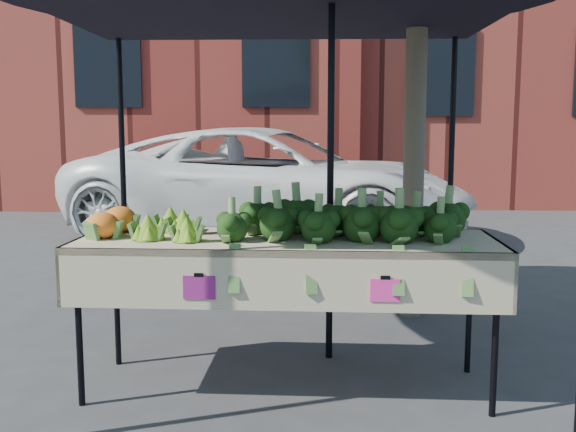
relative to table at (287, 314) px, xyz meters
The scene contains 9 objects.
ground 0.46m from the table, 75.35° to the left, with size 90.00×90.00×0.00m, color #333336.
table is the anchor object (origin of this frame).
canopy 1.10m from the table, 98.13° to the left, with size 3.16×3.16×2.74m, color black, non-canonical shape.
broccoli_heap 0.66m from the table, ahead, with size 1.47×0.57×0.26m, color #11330C.
romanesco_cluster 0.86m from the table, behind, with size 0.43×0.57×0.20m, color #6EAC25.
cauliflower_pair 1.17m from the table, behind, with size 0.23×0.43×0.18m, color orange.
vehicle 5.81m from the table, 94.60° to the left, with size 2.56×1.54×5.54m, color white.
street_tree 2.70m from the table, 58.38° to the left, with size 2.46×2.46×4.85m, color #1E4C14, non-canonical shape.
building_left 13.67m from the table, 112.43° to the left, with size 12.00×8.00×9.00m, color maroon.
Camera 1 is at (0.12, -3.77, 1.52)m, focal length 40.72 mm.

